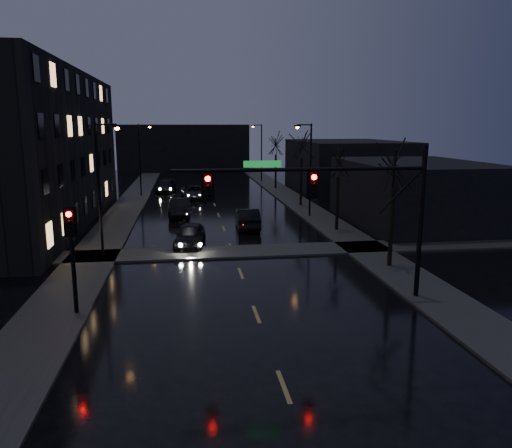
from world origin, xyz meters
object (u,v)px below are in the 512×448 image
object	(u,v)px
oncoming_car_a	(190,235)
oncoming_car_d	(166,186)
oncoming_car_b	(180,208)
lead_car	(248,218)
oncoming_car_c	(194,192)

from	to	relation	value
oncoming_car_a	oncoming_car_d	xyz separation A→B (m)	(-2.56, 27.96, -0.06)
oncoming_car_b	lead_car	bearing A→B (deg)	-45.62
oncoming_car_b	oncoming_car_c	bearing A→B (deg)	85.05
oncoming_car_c	lead_car	size ratio (longest dim) A/B	1.08
oncoming_car_a	oncoming_car_c	xyz separation A→B (m)	(0.63, 21.88, -0.05)
lead_car	oncoming_car_d	bearing A→B (deg)	-70.14
oncoming_car_b	lead_car	size ratio (longest dim) A/B	1.00
oncoming_car_a	oncoming_car_c	world-z (taller)	oncoming_car_a
oncoming_car_b	lead_car	distance (m)	7.86
oncoming_car_d	oncoming_car_b	bearing A→B (deg)	-76.99
oncoming_car_c	oncoming_car_d	bearing A→B (deg)	112.52
oncoming_car_a	oncoming_car_d	bearing A→B (deg)	102.35
oncoming_car_b	oncoming_car_c	size ratio (longest dim) A/B	0.93
oncoming_car_b	oncoming_car_c	distance (m)	10.75
oncoming_car_b	oncoming_car_d	distance (m)	16.83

